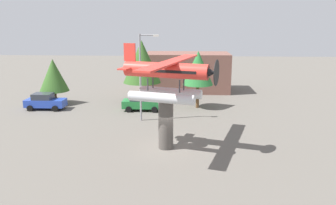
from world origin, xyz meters
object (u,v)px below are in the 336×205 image
streetlight_primary (142,72)px  tree_east (142,62)px  car_mid_green (142,102)px  tree_west (53,75)px  floatplane_monument (167,77)px  car_near_blue (45,101)px  display_pedestal (166,124)px  tree_center_back (198,68)px  storefront_building (187,72)px

streetlight_primary → tree_east: streetlight_primary is taller
car_mid_green → tree_west: size_ratio=0.81×
floatplane_monument → car_near_blue: size_ratio=2.45×
car_mid_green → tree_east: tree_east is taller
display_pedestal → tree_center_back: tree_center_back is taller
streetlight_primary → car_near_blue: bearing=161.9°
car_mid_green → storefront_building: storefront_building is taller
tree_east → streetlight_primary: bearing=-82.3°
storefront_building → tree_west: 17.53m
display_pedestal → car_near_blue: size_ratio=0.88×
display_pedestal → tree_west: (-13.53, 13.21, 1.49)m
car_mid_green → tree_center_back: 7.06m
tree_center_back → car_mid_green: bearing=-165.8°
car_mid_green → tree_west: bearing=167.2°
display_pedestal → streetlight_primary: bearing=110.1°
tree_west → tree_center_back: size_ratio=0.83×
car_mid_green → streetlight_primary: bearing=-81.0°
floatplane_monument → car_mid_green: size_ratio=2.45×
tree_west → storefront_building: bearing=30.1°
car_mid_green → tree_east: bearing=96.4°
display_pedestal → car_near_blue: bearing=141.9°
car_near_blue → tree_east: tree_east is taller
storefront_building → display_pedestal: bearing=-94.2°
storefront_building → tree_center_back: bearing=-83.4°
tree_center_back → floatplane_monument: bearing=-101.9°
streetlight_primary → storefront_building: (4.24, 14.87, -2.15)m
streetlight_primary → tree_center_back: streetlight_primary is taller
storefront_building → streetlight_primary: bearing=-105.9°
car_mid_green → storefront_building: 12.25m
display_pedestal → tree_east: size_ratio=0.52×
floatplane_monument → streetlight_primary: size_ratio=1.26×
display_pedestal → tree_east: (-3.64, 14.68, 2.92)m
streetlight_primary → tree_east: size_ratio=1.13×
storefront_building → tree_west: size_ratio=2.16×
display_pedestal → streetlight_primary: (-2.61, 7.13, 2.86)m
streetlight_primary → tree_west: size_ratio=1.57×
storefront_building → tree_east: size_ratio=1.56×
display_pedestal → tree_east: bearing=103.9°
display_pedestal → storefront_building: size_ratio=0.33×
streetlight_primary → car_mid_green: bearing=99.0°
car_mid_green → tree_east: size_ratio=0.58×
car_mid_green → tree_west: 10.87m
display_pedestal → tree_west: 18.97m
storefront_building → tree_center_back: 9.86m
tree_west → tree_east: 10.10m
tree_west → tree_center_back: 16.32m
car_near_blue → car_mid_green: size_ratio=1.00×
storefront_building → tree_east: bearing=-125.7°
display_pedestal → streetlight_primary: 8.11m
car_mid_green → tree_west: (-10.32, 2.35, 2.47)m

